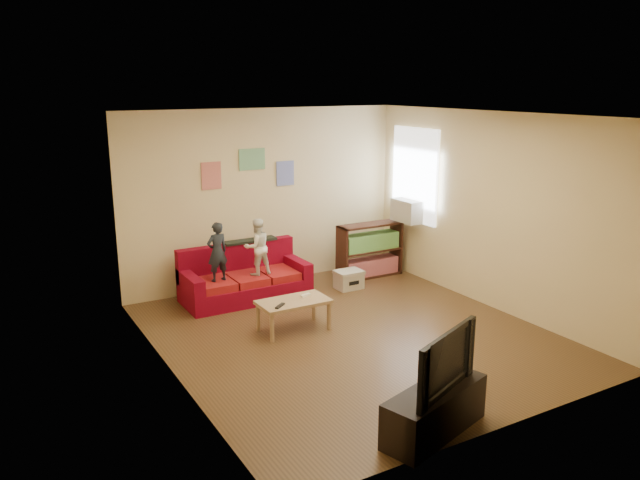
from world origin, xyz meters
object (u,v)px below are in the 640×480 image
tv_stand (435,411)px  child_a (217,252)px  television (437,360)px  coffee_table (294,305)px  sofa (244,280)px  bookshelf (370,253)px  child_b (257,247)px  file_box (349,279)px

tv_stand → child_a: bearing=80.3°
child_a → television: (0.49, -4.04, -0.09)m
coffee_table → sofa: bearing=92.2°
child_a → tv_stand: bearing=89.3°
sofa → bookshelf: 2.19m
sofa → child_a: child_a is taller
child_b → television: bearing=86.0°
tv_stand → sofa: bearing=73.9°
sofa → file_box: 1.61m
child_b → coffee_table: child_b is taller
child_b → tv_stand: 4.09m
bookshelf → television: (-2.15, -4.17, 0.32)m
file_box → television: 4.14m
sofa → bookshelf: size_ratio=1.66×
child_a → television: 4.07m
child_a → tv_stand: 4.12m
television → file_box: bearing=45.9°
sofa → file_box: sofa is taller
child_a → coffee_table: child_a is taller
bookshelf → television: television is taller
television → bookshelf: bearing=40.4°
coffee_table → bookshelf: size_ratio=0.82×
sofa → television: television is taller
coffee_table → file_box: size_ratio=2.17×
child_b → tv_stand: bearing=86.0°
file_box → television: size_ratio=0.42×
coffee_table → file_box: (1.50, 1.05, -0.20)m
child_a → bookshelf: child_a is taller
child_b → coffee_table: 1.37m
coffee_table → television: television is taller
child_b → file_box: (1.41, -0.24, -0.65)m
bookshelf → television: 4.70m
sofa → tv_stand: 4.21m
child_b → coffee_table: (-0.09, -1.29, -0.45)m
child_a → television: size_ratio=0.85×
file_box → television: (-1.52, -3.81, 0.57)m
tv_stand → coffee_table: bearing=73.0°
bookshelf → file_box: bookshelf is taller
file_box → child_a: bearing=173.2°
sofa → child_b: (0.15, -0.16, 0.52)m
tv_stand → television: television is taller
coffee_table → tv_stand: (-0.02, -2.75, -0.13)m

